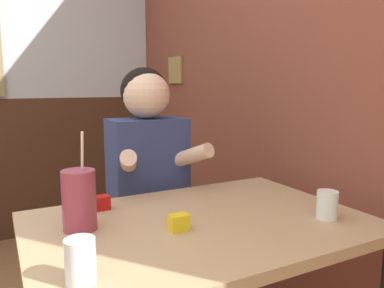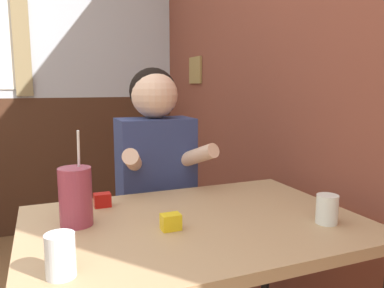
{
  "view_description": "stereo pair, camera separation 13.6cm",
  "coord_description": "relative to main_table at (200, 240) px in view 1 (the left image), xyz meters",
  "views": [
    {
      "loc": [
        0.24,
        -0.68,
        1.2
      ],
      "look_at": [
        0.87,
        0.51,
        0.99
      ],
      "focal_mm": 35.0,
      "sensor_mm": 36.0,
      "label": 1
    },
    {
      "loc": [
        0.36,
        -0.74,
        1.2
      ],
      "look_at": [
        0.87,
        0.51,
        0.99
      ],
      "focal_mm": 35.0,
      "sensor_mm": 36.0,
      "label": 2
    }
  ],
  "objects": [
    {
      "name": "condiment_ketchup",
      "position": [
        -0.26,
        0.26,
        0.09
      ],
      "size": [
        0.06,
        0.04,
        0.05
      ],
      "color": "#B7140F",
      "rests_on": "main_table"
    },
    {
      "name": "condiment_mustard",
      "position": [
        -0.1,
        -0.05,
        0.09
      ],
      "size": [
        0.06,
        0.04,
        0.05
      ],
      "color": "yellow",
      "rests_on": "main_table"
    },
    {
      "name": "person_seated",
      "position": [
        0.02,
        0.53,
        -0.01
      ],
      "size": [
        0.42,
        0.41,
        1.28
      ],
      "color": "navy",
      "rests_on": "ground_plane"
    },
    {
      "name": "cocktail_pitcher",
      "position": [
        -0.37,
        0.1,
        0.16
      ],
      "size": [
        0.1,
        0.1,
        0.31
      ],
      "color": "#99384C",
      "rests_on": "main_table"
    },
    {
      "name": "glass_near_pitcher",
      "position": [
        -0.43,
        -0.22,
        0.12
      ],
      "size": [
        0.07,
        0.07,
        0.1
      ],
      "color": "silver",
      "rests_on": "main_table"
    },
    {
      "name": "main_table",
      "position": [
        0.0,
        0.0,
        0.0
      ],
      "size": [
        1.1,
        0.75,
        0.76
      ],
      "color": "tan",
      "rests_on": "ground_plane"
    },
    {
      "name": "brick_wall_right",
      "position": [
        0.66,
        0.88,
        0.66
      ],
      "size": [
        0.08,
        4.46,
        2.7
      ],
      "color": "brown",
      "rests_on": "ground_plane"
    },
    {
      "name": "glass_center",
      "position": [
        0.39,
        -0.18,
        0.12
      ],
      "size": [
        0.07,
        0.07,
        0.09
      ],
      "color": "silver",
      "rests_on": "main_table"
    }
  ]
}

